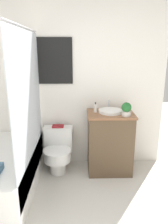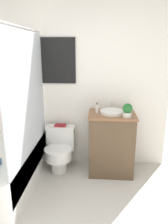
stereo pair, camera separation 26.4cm
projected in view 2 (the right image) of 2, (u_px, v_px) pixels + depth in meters
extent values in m
cube|color=white|center=(66.00, 84.00, 3.23)|extent=(3.01, 0.05, 2.50)
cube|color=black|center=(55.00, 61.00, 3.11)|extent=(0.59, 0.02, 0.64)
cube|color=silver|center=(55.00, 61.00, 3.11)|extent=(0.56, 0.01, 0.61)
cube|color=white|center=(8.00, 169.00, 2.82)|extent=(0.67, 1.49, 0.52)
cube|color=silver|center=(28.00, 108.00, 2.56)|extent=(0.01, 1.37, 1.75)
cylinder|color=#B7B7BC|center=(22.00, 27.00, 2.31)|extent=(0.02, 1.37, 0.02)
cylinder|color=white|center=(59.00, 164.00, 3.23)|extent=(0.23, 0.23, 0.22)
cylinder|color=white|center=(58.00, 154.00, 3.13)|extent=(0.38, 0.38, 0.14)
cylinder|color=white|center=(58.00, 149.00, 3.11)|extent=(0.40, 0.40, 0.02)
cube|color=white|center=(61.00, 138.00, 3.31)|extent=(0.41, 0.16, 0.36)
cube|color=white|center=(60.00, 127.00, 3.26)|extent=(0.43, 0.17, 0.02)
cube|color=brown|center=(111.00, 144.00, 3.14)|extent=(0.62, 0.47, 0.86)
cube|color=brown|center=(112.00, 115.00, 3.01)|extent=(0.65, 0.50, 0.03)
cylinder|color=white|center=(112.00, 112.00, 3.02)|extent=(0.33, 0.33, 0.04)
cylinder|color=silver|center=(112.00, 105.00, 3.19)|extent=(0.02, 0.02, 0.13)
cylinder|color=silver|center=(97.00, 108.00, 3.05)|extent=(0.04, 0.04, 0.12)
cylinder|color=black|center=(97.00, 104.00, 3.03)|extent=(0.02, 0.02, 0.02)
cylinder|color=beige|center=(127.00, 115.00, 2.85)|extent=(0.12, 0.12, 0.07)
sphere|color=#23662D|center=(127.00, 108.00, 2.82)|extent=(0.13, 0.13, 0.13)
cube|color=maroon|center=(60.00, 125.00, 3.25)|extent=(0.17, 0.11, 0.02)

